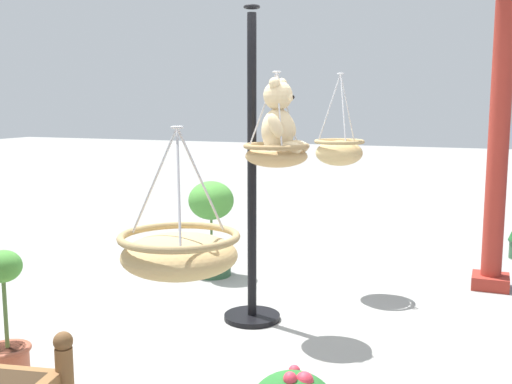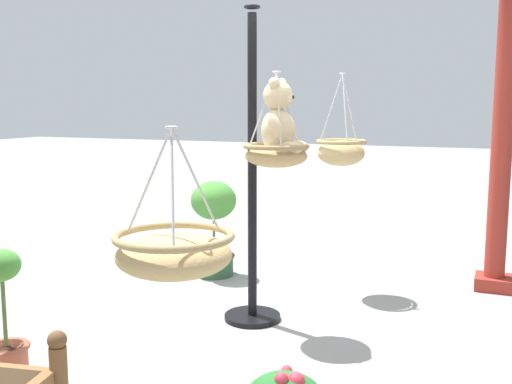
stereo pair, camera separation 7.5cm
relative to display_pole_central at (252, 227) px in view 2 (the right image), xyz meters
The scene contains 9 objects.
ground_plane 0.75m from the display_pole_central, 12.12° to the right, with size 40.00×40.00×0.00m, color gray.
display_pole_central is the anchor object (origin of this frame).
hanging_basket_with_teddy 0.66m from the display_pole_central, 59.04° to the left, with size 0.48×0.48×0.68m.
teddy_bear 0.88m from the display_pole_central, 61.37° to the left, with size 0.37×0.33×0.54m.
hanging_basket_left_high 1.20m from the display_pole_central, 156.03° to the left, with size 0.44×0.44×0.81m.
hanging_basket_right_low 1.79m from the display_pole_central, 10.52° to the left, with size 0.59×0.59×0.73m.
greenhouse_pillar_far_back 2.44m from the display_pole_central, 132.09° to the left, with size 0.34×0.34×2.94m.
potted_plant_fern_front 1.32m from the display_pole_central, 140.34° to the right, with size 0.44×0.44×0.94m.
potted_plant_tall_leafy 1.90m from the display_pole_central, 28.48° to the right, with size 0.27×0.27×0.85m.
Camera 2 is at (4.10, 1.80, 1.69)m, focal length 42.56 mm.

